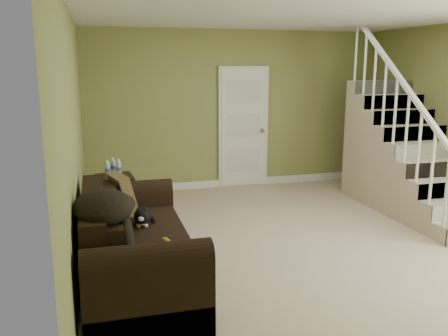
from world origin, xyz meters
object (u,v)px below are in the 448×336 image
side_table (115,196)px  banana (167,241)px  cat (143,216)px  sofa (132,249)px

side_table → banana: size_ratio=4.56×
cat → banana: size_ratio=2.67×
sofa → side_table: sofa is taller
sofa → side_table: 2.06m
banana → cat: bearing=90.4°
sofa → side_table: (-0.08, 2.06, -0.04)m
cat → side_table: bearing=106.9°
side_table → banana: (0.36, -2.36, 0.20)m
cat → banana: cat is taller
sofa → cat: (0.14, 0.26, 0.23)m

